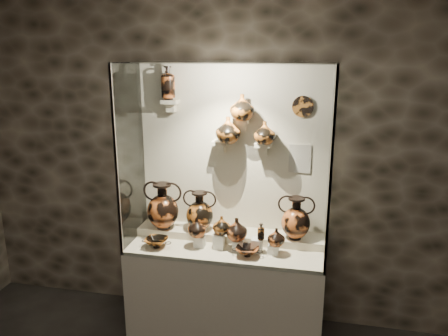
{
  "coord_description": "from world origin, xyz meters",
  "views": [
    {
      "loc": [
        0.71,
        -1.25,
        2.49
      ],
      "look_at": [
        -0.03,
        2.25,
        1.52
      ],
      "focal_mm": 35.0,
      "sensor_mm": 36.0,
      "label": 1
    }
  ],
  "objects_px": {
    "kylix_left": "(156,242)",
    "amphora_mid": "(200,211)",
    "lekythos_small": "(261,231)",
    "ovoid_vase_c": "(265,133)",
    "amphora_left": "(163,206)",
    "amphora_right": "(296,218)",
    "lekythos_tall": "(168,81)",
    "ovoid_vase_b": "(242,107)",
    "jug_c": "(237,229)",
    "jug_e": "(276,237)",
    "ovoid_vase_a": "(228,130)",
    "jug_a": "(197,227)",
    "jug_b": "(222,225)",
    "kylix_right": "(247,250)"
  },
  "relations": [
    {
      "from": "amphora_right",
      "to": "amphora_left",
      "type": "bearing_deg",
      "value": -161.73
    },
    {
      "from": "jug_b",
      "to": "lekythos_small",
      "type": "xyz_separation_m",
      "value": [
        0.34,
        -0.03,
        -0.01
      ]
    },
    {
      "from": "lekythos_tall",
      "to": "lekythos_small",
      "type": "bearing_deg",
      "value": 6.47
    },
    {
      "from": "jug_b",
      "to": "lekythos_tall",
      "type": "relative_size",
      "value": 0.49
    },
    {
      "from": "ovoid_vase_c",
      "to": "jug_a",
      "type": "bearing_deg",
      "value": -133.31
    },
    {
      "from": "kylix_left",
      "to": "ovoid_vase_b",
      "type": "bearing_deg",
      "value": 16.5
    },
    {
      "from": "amphora_left",
      "to": "kylix_left",
      "type": "xyz_separation_m",
      "value": [
        0.03,
        -0.26,
        -0.24
      ]
    },
    {
      "from": "lekythos_small",
      "to": "kylix_left",
      "type": "bearing_deg",
      "value": -160.12
    },
    {
      "from": "jug_a",
      "to": "lekythos_tall",
      "type": "relative_size",
      "value": 0.52
    },
    {
      "from": "amphora_left",
      "to": "ovoid_vase_a",
      "type": "bearing_deg",
      "value": 14.12
    },
    {
      "from": "lekythos_small",
      "to": "lekythos_tall",
      "type": "relative_size",
      "value": 0.49
    },
    {
      "from": "ovoid_vase_a",
      "to": "ovoid_vase_c",
      "type": "height_order",
      "value": "ovoid_vase_a"
    },
    {
      "from": "ovoid_vase_b",
      "to": "ovoid_vase_c",
      "type": "relative_size",
      "value": 1.13
    },
    {
      "from": "jug_c",
      "to": "jug_e",
      "type": "relative_size",
      "value": 1.27
    },
    {
      "from": "lekythos_small",
      "to": "ovoid_vase_c",
      "type": "bearing_deg",
      "value": 109.14
    },
    {
      "from": "amphora_right",
      "to": "ovoid_vase_c",
      "type": "distance_m",
      "value": 0.78
    },
    {
      "from": "amphora_mid",
      "to": "ovoid_vase_c",
      "type": "relative_size",
      "value": 1.91
    },
    {
      "from": "jug_b",
      "to": "lekythos_tall",
      "type": "height_order",
      "value": "lekythos_tall"
    },
    {
      "from": "amphora_right",
      "to": "jug_a",
      "type": "distance_m",
      "value": 0.86
    },
    {
      "from": "jug_b",
      "to": "lekythos_small",
      "type": "height_order",
      "value": "jug_b"
    },
    {
      "from": "amphora_right",
      "to": "jug_e",
      "type": "height_order",
      "value": "amphora_right"
    },
    {
      "from": "amphora_left",
      "to": "kylix_right",
      "type": "height_order",
      "value": "amphora_left"
    },
    {
      "from": "jug_e",
      "to": "kylix_right",
      "type": "distance_m",
      "value": 0.27
    },
    {
      "from": "lekythos_tall",
      "to": "ovoid_vase_c",
      "type": "relative_size",
      "value": 1.71
    },
    {
      "from": "jug_e",
      "to": "ovoid_vase_b",
      "type": "bearing_deg",
      "value": 127.99
    },
    {
      "from": "amphora_left",
      "to": "ovoid_vase_a",
      "type": "relative_size",
      "value": 1.92
    },
    {
      "from": "amphora_mid",
      "to": "amphora_left",
      "type": "bearing_deg",
      "value": 162.45
    },
    {
      "from": "amphora_mid",
      "to": "ovoid_vase_b",
      "type": "relative_size",
      "value": 1.69
    },
    {
      "from": "lekythos_small",
      "to": "ovoid_vase_b",
      "type": "relative_size",
      "value": 0.74
    },
    {
      "from": "amphora_mid",
      "to": "lekythos_tall",
      "type": "distance_m",
      "value": 1.19
    },
    {
      "from": "jug_b",
      "to": "ovoid_vase_b",
      "type": "xyz_separation_m",
      "value": [
        0.13,
        0.22,
        0.99
      ]
    },
    {
      "from": "amphora_left",
      "to": "jug_a",
      "type": "relative_size",
      "value": 2.54
    },
    {
      "from": "amphora_mid",
      "to": "jug_a",
      "type": "xyz_separation_m",
      "value": [
        0.03,
        -0.21,
        -0.07
      ]
    },
    {
      "from": "lekythos_tall",
      "to": "ovoid_vase_b",
      "type": "distance_m",
      "value": 0.69
    },
    {
      "from": "jug_b",
      "to": "ovoid_vase_b",
      "type": "height_order",
      "value": "ovoid_vase_b"
    },
    {
      "from": "jug_e",
      "to": "lekythos_small",
      "type": "height_order",
      "value": "lekythos_small"
    },
    {
      "from": "jug_b",
      "to": "jug_e",
      "type": "distance_m",
      "value": 0.48
    },
    {
      "from": "lekythos_small",
      "to": "jug_c",
      "type": "bearing_deg",
      "value": -171.77
    },
    {
      "from": "kylix_right",
      "to": "ovoid_vase_c",
      "type": "relative_size",
      "value": 1.28
    },
    {
      "from": "amphora_left",
      "to": "jug_b",
      "type": "height_order",
      "value": "amphora_left"
    },
    {
      "from": "lekythos_tall",
      "to": "amphora_right",
      "type": "bearing_deg",
      "value": 20.55
    },
    {
      "from": "amphora_right",
      "to": "ovoid_vase_b",
      "type": "relative_size",
      "value": 1.74
    },
    {
      "from": "amphora_mid",
      "to": "jug_e",
      "type": "relative_size",
      "value": 2.4
    },
    {
      "from": "kylix_left",
      "to": "amphora_mid",
      "type": "bearing_deg",
      "value": 33.12
    },
    {
      "from": "amphora_right",
      "to": "lekythos_tall",
      "type": "distance_m",
      "value": 1.62
    },
    {
      "from": "lekythos_tall",
      "to": "kylix_left",
      "type": "bearing_deg",
      "value": -69.37
    },
    {
      "from": "jug_c",
      "to": "ovoid_vase_a",
      "type": "xyz_separation_m",
      "value": [
        -0.12,
        0.22,
        0.81
      ]
    },
    {
      "from": "kylix_left",
      "to": "lekythos_tall",
      "type": "relative_size",
      "value": 0.77
    },
    {
      "from": "amphora_left",
      "to": "amphora_right",
      "type": "distance_m",
      "value": 1.2
    },
    {
      "from": "jug_e",
      "to": "amphora_mid",
      "type": "bearing_deg",
      "value": 147.99
    }
  ]
}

